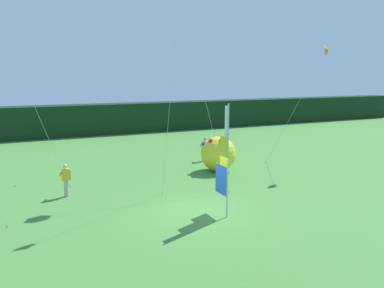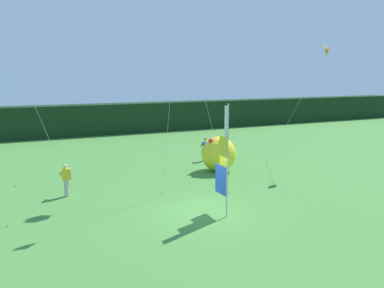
{
  "view_description": "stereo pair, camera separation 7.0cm",
  "coord_description": "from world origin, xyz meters",
  "px_view_note": "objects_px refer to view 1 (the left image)",
  "views": [
    {
      "loc": [
        -7.31,
        -14.45,
        5.85
      ],
      "look_at": [
        0.58,
        2.47,
        2.52
      ],
      "focal_mm": 36.59,
      "sensor_mm": 36.0,
      "label": 1
    },
    {
      "loc": [
        -7.24,
        -14.48,
        5.85
      ],
      "look_at": [
        0.58,
        2.47,
        2.52
      ],
      "focal_mm": 36.59,
      "sensor_mm": 36.0,
      "label": 2
    }
  ],
  "objects_px": {
    "person_near_banner": "(205,148)",
    "person_mid_field": "(66,179)",
    "banner_flag": "(224,163)",
    "inflatable_balloon": "(218,154)",
    "kite_orange_delta_0": "(326,51)"
  },
  "relations": [
    {
      "from": "person_near_banner",
      "to": "person_mid_field",
      "type": "distance_m",
      "value": 10.65
    },
    {
      "from": "banner_flag",
      "to": "person_mid_field",
      "type": "bearing_deg",
      "value": 136.47
    },
    {
      "from": "banner_flag",
      "to": "person_near_banner",
      "type": "xyz_separation_m",
      "value": [
        4.05,
        9.72,
        -1.4
      ]
    },
    {
      "from": "person_mid_field",
      "to": "kite_orange_delta_0",
      "type": "relative_size",
      "value": 0.21
    },
    {
      "from": "banner_flag",
      "to": "inflatable_balloon",
      "type": "height_order",
      "value": "banner_flag"
    },
    {
      "from": "person_near_banner",
      "to": "kite_orange_delta_0",
      "type": "xyz_separation_m",
      "value": [
        5.63,
        -4.99,
        6.4
      ]
    },
    {
      "from": "person_mid_field",
      "to": "inflatable_balloon",
      "type": "distance_m",
      "value": 9.25
    },
    {
      "from": "kite_orange_delta_0",
      "to": "person_near_banner",
      "type": "bearing_deg",
      "value": 138.42
    },
    {
      "from": "banner_flag",
      "to": "inflatable_balloon",
      "type": "relative_size",
      "value": 2.2
    },
    {
      "from": "banner_flag",
      "to": "inflatable_balloon",
      "type": "distance_m",
      "value": 7.7
    },
    {
      "from": "person_near_banner",
      "to": "person_mid_field",
      "type": "relative_size",
      "value": 1.0
    },
    {
      "from": "banner_flag",
      "to": "inflatable_balloon",
      "type": "bearing_deg",
      "value": 62.94
    },
    {
      "from": "kite_orange_delta_0",
      "to": "person_mid_field",
      "type": "bearing_deg",
      "value": 177.53
    },
    {
      "from": "person_near_banner",
      "to": "kite_orange_delta_0",
      "type": "distance_m",
      "value": 9.88
    },
    {
      "from": "person_near_banner",
      "to": "person_mid_field",
      "type": "xyz_separation_m",
      "value": [
        -9.73,
        -4.33,
        -0.0
      ]
    }
  ]
}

